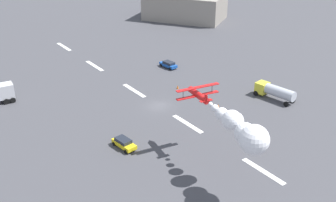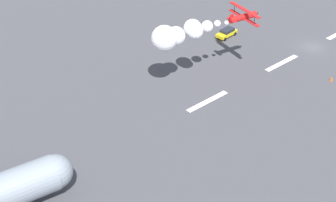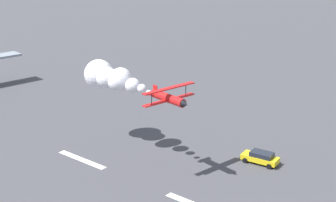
# 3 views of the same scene
# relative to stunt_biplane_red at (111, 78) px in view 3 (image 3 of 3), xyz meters

# --- Properties ---
(runway_stripe_4) EXTENTS (8.00, 0.90, 0.01)m
(runway_stripe_4) POSITION_rel_stunt_biplane_red_xyz_m (-0.35, 5.89, -9.27)
(runway_stripe_4) COLOR white
(runway_stripe_4) RESTS_ON ground
(stunt_biplane_red) EXTENTS (19.18, 8.22, 3.91)m
(stunt_biplane_red) POSITION_rel_stunt_biplane_red_xyz_m (0.00, 0.00, 0.00)
(stunt_biplane_red) COLOR red
(followme_car_yellow) EXTENTS (4.66, 2.42, 1.52)m
(followme_car_yellow) POSITION_rel_stunt_biplane_red_xyz_m (-18.19, -7.31, -8.46)
(followme_car_yellow) COLOR yellow
(followme_car_yellow) RESTS_ON ground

